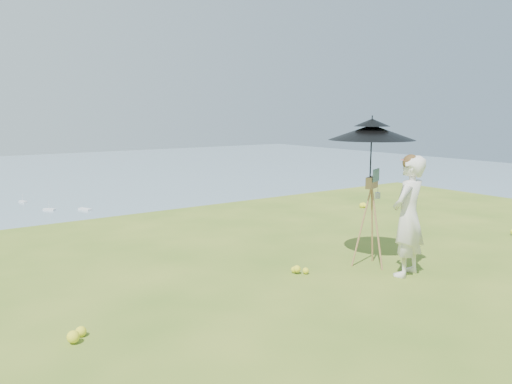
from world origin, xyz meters
TOP-DOWN VIEW (x-y plane):
  - ground at (0.00, 0.00)m, footprint 14.00×14.00m
  - slope_trees at (0.00, 35.00)m, footprint 110.00×50.00m
  - wildflowers at (0.00, 0.25)m, footprint 10.00×10.50m
  - painter at (-0.54, 0.65)m, footprint 0.70×0.55m
  - field_easel at (-0.63, 1.26)m, footprint 0.73×0.73m
  - sun_umbrella at (-0.64, 1.28)m, footprint 1.62×1.62m
  - painter_cap at (-0.54, 0.65)m, footprint 0.30×0.32m

SIDE VIEW (x-z plane):
  - slope_trees at x=0.00m, z-range -18.00..-12.00m
  - ground at x=0.00m, z-range 0.00..0.00m
  - wildflowers at x=0.00m, z-range 0.00..0.12m
  - field_easel at x=-0.63m, z-range 0.00..1.47m
  - painter at x=-0.54m, z-range 0.00..1.70m
  - painter_cap at x=-0.54m, z-range 1.61..1.71m
  - sun_umbrella at x=-0.64m, z-range 1.21..2.24m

